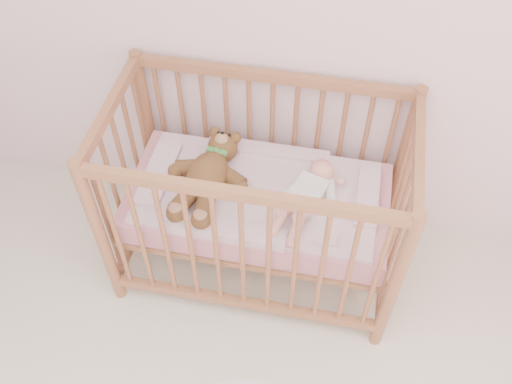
# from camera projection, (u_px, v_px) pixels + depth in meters

# --- Properties ---
(crib) EXTENTS (1.36, 0.76, 1.00)m
(crib) POSITION_uv_depth(u_px,v_px,m) (258.00, 200.00, 2.69)
(crib) COLOR #A06444
(crib) RESTS_ON floor
(mattress) EXTENTS (1.22, 0.62, 0.13)m
(mattress) POSITION_uv_depth(u_px,v_px,m) (258.00, 202.00, 2.71)
(mattress) COLOR #CA7E88
(mattress) RESTS_ON crib
(blanket) EXTENTS (1.10, 0.58, 0.06)m
(blanket) POSITION_uv_depth(u_px,v_px,m) (258.00, 192.00, 2.65)
(blanket) COLOR pink
(blanket) RESTS_ON mattress
(baby) EXTENTS (0.39, 0.57, 0.12)m
(baby) POSITION_uv_depth(u_px,v_px,m) (307.00, 193.00, 2.55)
(baby) COLOR silver
(baby) RESTS_ON blanket
(teddy_bear) EXTENTS (0.48, 0.62, 0.16)m
(teddy_bear) POSITION_uv_depth(u_px,v_px,m) (207.00, 176.00, 2.60)
(teddy_bear) COLOR brown
(teddy_bear) RESTS_ON blanket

